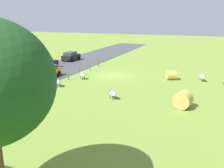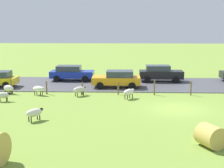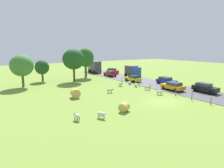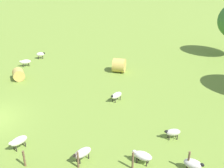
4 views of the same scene
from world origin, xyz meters
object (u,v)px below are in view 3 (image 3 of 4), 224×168
tree_4 (42,67)px  car_2 (112,71)px  car_0 (173,86)px  truck_1 (95,67)px  car_6 (133,78)px  car_5 (205,88)px  sheep_4 (101,114)px  sheep_6 (77,116)px  sheep_7 (130,82)px  sheep_2 (160,92)px  sheep_3 (120,84)px  car_3 (110,73)px  tree_0 (86,58)px  tree_1 (74,59)px  car_4 (166,80)px  tree_2 (22,66)px  truck_0 (133,71)px  hay_bale_0 (124,107)px  hay_bale_1 (75,93)px  sheep_0 (136,84)px  sheep_1 (147,87)px  sheep_5 (110,90)px

tree_4 → car_2: size_ratio=1.29×
car_0 → truck_1: bearing=89.9°
car_6 → car_5: bearing=-77.2°
sheep_4 → sheep_6: 2.80m
car_2 → sheep_7: bearing=-111.2°
sheep_2 → tree_4: (-13.45, 24.76, 2.84)m
sheep_3 → sheep_7: size_ratio=0.97×
sheep_3 → car_3: size_ratio=0.26×
sheep_4 → tree_0: (12.21, 29.29, 4.78)m
sheep_7 → tree_1: bearing=129.9°
tree_0 → car_6: (6.41, -12.30, -4.46)m
sheep_6 → car_4: size_ratio=0.24×
car_6 → tree_2: bearing=162.1°
sheep_3 → tree_2: size_ratio=0.17×
truck_0 → car_5: (-0.43, -21.13, -0.82)m
tree_1 → car_5: bearing=-57.9°
hay_bale_0 → car_2: 36.03m
hay_bale_1 → hay_bale_0: bearing=-76.1°
sheep_4 → tree_1: tree_1 is taller
sheep_0 → truck_0: bearing=54.0°
sheep_1 → sheep_5: (-7.34, 1.83, -0.00)m
car_5 → car_6: car_5 is taller
sheep_7 → hay_bale_1: size_ratio=0.79×
sheep_1 → sheep_2: size_ratio=1.01×
tree_0 → truck_0: size_ratio=1.84×
sheep_0 → tree_4: (-14.52, 17.17, 2.85)m
sheep_4 → car_0: size_ratio=0.28×
hay_bale_0 → tree_2: bearing=108.6°
truck_1 → car_5: 35.77m
sheep_4 → car_6: 25.21m
sheep_1 → car_4: car_4 is taller
hay_bale_0 → car_5: (18.54, 0.50, 0.36)m
sheep_0 → sheep_6: sheep_6 is taller
sheep_7 → hay_bale_0: (-12.09, -14.19, 0.08)m
sheep_0 → tree_4: size_ratio=0.24×
tree_1 → car_6: bearing=-35.3°
sheep_0 → sheep_5: size_ratio=1.05×
sheep_3 → car_6: (5.76, 2.85, 0.34)m
sheep_6 → tree_0: bearing=62.4°
car_2 → sheep_5: bearing=-124.5°
tree_1 → car_4: (15.44, -14.76, -4.42)m
sheep_6 → tree_1: tree_1 is taller
tree_0 → tree_2: bearing=-163.6°
hay_bale_0 → tree_4: tree_4 is taller
sheep_7 → hay_bale_1: hay_bale_1 is taller
hay_bale_0 → car_5: car_5 is taller
sheep_2 → tree_4: tree_4 is taller
sheep_3 → car_6: bearing=26.4°
sheep_3 → tree_2: tree_2 is taller
sheep_2 → sheep_6: size_ratio=1.10×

